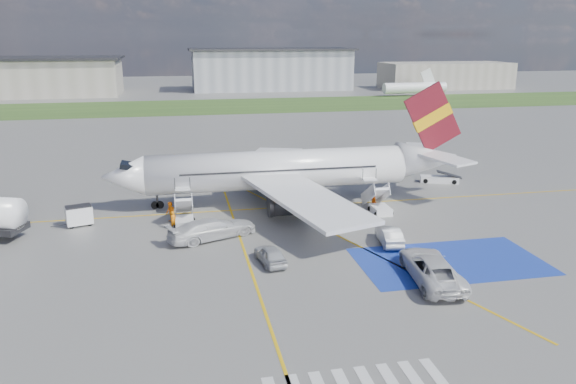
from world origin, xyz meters
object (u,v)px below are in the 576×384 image
gpu_cart (79,217)px  car_silver_a (270,255)px  belt_loader (440,179)px  car_silver_b (389,235)px  van_white_b (212,225)px  van_white_a (431,264)px  airliner (292,169)px

gpu_cart → car_silver_a: size_ratio=0.63×
belt_loader → car_silver_b: bearing=-106.4°
car_silver_b → van_white_b: 14.69m
car_silver_a → van_white_a: (10.52, -5.07, 0.49)m
gpu_cart → van_white_b: van_white_b is taller
belt_loader → car_silver_b: 21.89m
airliner → belt_loader: airliner is taller
car_silver_a → van_white_b: (-3.87, 6.23, 0.45)m
van_white_a → van_white_b: (-14.39, 11.30, -0.04)m
airliner → car_silver_b: 14.80m
belt_loader → car_silver_b: (-13.02, -17.59, 0.37)m
belt_loader → van_white_a: size_ratio=0.76×
airliner → gpu_cart: size_ratio=14.53×
car_silver_a → van_white_a: 11.69m
airliner → car_silver_b: bearing=-68.5°
car_silver_a → airliner: bearing=-116.8°
car_silver_b → van_white_a: size_ratio=0.70×
airliner → car_silver_a: (-4.89, -15.64, -2.71)m
airliner → van_white_b: airliner is taller
belt_loader → van_white_a: van_white_a is taller
airliner → van_white_b: size_ratio=6.34×
airliner → car_silver_b: (5.33, -13.55, -2.67)m
airliner → belt_loader: (18.36, 4.04, -3.05)m
car_silver_a → van_white_b: bearing=-67.6°
gpu_cart → belt_loader: (38.61, 7.78, -0.49)m
airliner → gpu_cart: (-20.25, -3.74, -2.56)m
van_white_b → car_silver_b: bearing=-128.6°
belt_loader → car_silver_b: car_silver_b is taller
gpu_cart → car_silver_a: bearing=-55.0°
gpu_cart → van_white_a: size_ratio=0.41×
van_white_a → van_white_b: van_white_a is taller
airliner → van_white_b: (-8.76, -9.41, -2.26)m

